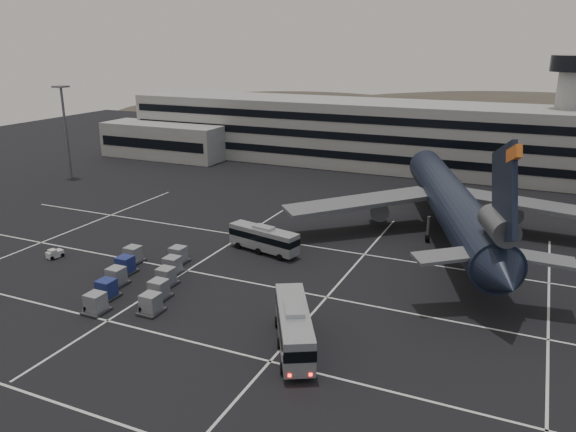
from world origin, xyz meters
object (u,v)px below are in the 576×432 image
object	(u,v)px
trijet_main	(452,203)
bus_far	(264,238)
uld_cluster	(141,277)
tug_a	(54,254)
bus_near	(294,325)

from	to	relation	value
trijet_main	bus_far	size ratio (longest dim) A/B	5.36
bus_far	uld_cluster	bearing A→B (deg)	165.02
tug_a	bus_far	bearing A→B (deg)	42.98
trijet_main	tug_a	bearing A→B (deg)	-167.43
bus_near	uld_cluster	size ratio (longest dim) A/B	0.65
bus_far	bus_near	bearing A→B (deg)	-133.97
bus_near	bus_far	xyz separation A→B (m)	(-13.30, 20.47, -0.30)
tug_a	uld_cluster	size ratio (longest dim) A/B	0.12
trijet_main	bus_near	size ratio (longest dim) A/B	4.84
trijet_main	bus_far	xyz separation A→B (m)	(-21.38, -15.23, -3.29)
bus_near	uld_cluster	world-z (taller)	bus_near
tug_a	bus_near	bearing A→B (deg)	2.71
bus_far	tug_a	size ratio (longest dim) A/B	4.80
bus_far	trijet_main	bearing A→B (deg)	-41.51
trijet_main	tug_a	world-z (taller)	trijet_main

